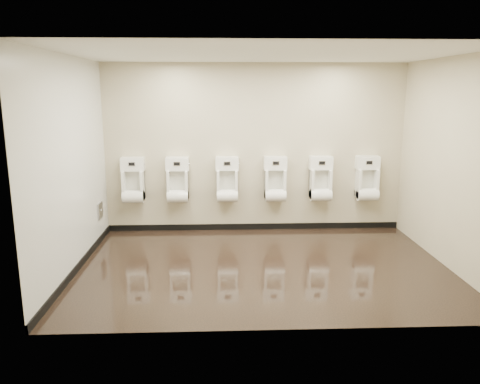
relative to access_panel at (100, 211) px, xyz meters
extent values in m
cube|color=black|center=(2.48, -1.20, -0.50)|extent=(5.00, 3.50, 0.00)
cube|color=silver|center=(2.48, -1.20, 2.30)|extent=(5.00, 3.50, 0.00)
cube|color=#BDB391|center=(2.48, 0.55, 0.90)|extent=(5.00, 0.02, 2.80)
cube|color=#BDB391|center=(2.48, -2.95, 0.90)|extent=(5.00, 0.02, 2.80)
cube|color=#BDB391|center=(-0.02, -1.20, 0.90)|extent=(0.02, 3.50, 2.80)
cube|color=#BDB391|center=(4.98, -1.20, 0.90)|extent=(0.02, 3.50, 2.80)
cube|color=silver|center=(-0.01, -1.20, 0.90)|extent=(0.01, 3.50, 2.80)
cube|color=black|center=(2.48, 0.54, -0.45)|extent=(5.00, 0.02, 0.10)
cube|color=black|center=(-0.01, -1.20, -0.45)|extent=(0.02, 3.50, 0.10)
cube|color=#9E9EA3|center=(0.00, 0.00, 0.00)|extent=(0.03, 0.25, 0.25)
cylinder|color=silver|center=(0.02, 0.00, 0.00)|extent=(0.02, 0.04, 0.04)
cube|color=white|center=(0.46, 0.43, 0.31)|extent=(0.34, 0.25, 0.49)
cube|color=silver|center=(0.46, 0.51, 0.35)|extent=(0.26, 0.01, 0.37)
cylinder|color=white|center=(0.46, 0.36, 0.14)|extent=(0.34, 0.21, 0.21)
cube|color=white|center=(0.46, 0.46, 0.66)|extent=(0.38, 0.18, 0.21)
cube|color=black|center=(0.46, 0.36, 0.68)|extent=(0.10, 0.01, 0.05)
cube|color=silver|center=(0.46, 0.37, 0.68)|extent=(0.11, 0.01, 0.07)
cylinder|color=silver|center=(0.66, 0.46, 0.66)|extent=(0.01, 0.03, 0.03)
cube|color=white|center=(1.19, 0.43, 0.31)|extent=(0.34, 0.25, 0.49)
cube|color=silver|center=(1.19, 0.51, 0.35)|extent=(0.26, 0.01, 0.37)
cylinder|color=white|center=(1.19, 0.36, 0.14)|extent=(0.34, 0.21, 0.21)
cube|color=white|center=(1.19, 0.46, 0.66)|extent=(0.38, 0.18, 0.21)
cube|color=black|center=(1.19, 0.36, 0.68)|extent=(0.10, 0.01, 0.05)
cube|color=silver|center=(1.19, 0.37, 0.68)|extent=(0.11, 0.01, 0.07)
cylinder|color=silver|center=(1.39, 0.46, 0.66)|extent=(0.01, 0.03, 0.03)
cube|color=white|center=(2.02, 0.43, 0.31)|extent=(0.34, 0.25, 0.49)
cube|color=silver|center=(2.02, 0.51, 0.35)|extent=(0.26, 0.01, 0.37)
cylinder|color=white|center=(2.02, 0.36, 0.14)|extent=(0.34, 0.21, 0.21)
cube|color=white|center=(2.02, 0.46, 0.66)|extent=(0.38, 0.18, 0.21)
cube|color=black|center=(2.02, 0.36, 0.68)|extent=(0.10, 0.01, 0.05)
cube|color=silver|center=(2.02, 0.37, 0.68)|extent=(0.11, 0.01, 0.07)
cylinder|color=silver|center=(2.21, 0.46, 0.66)|extent=(0.01, 0.03, 0.03)
cube|color=white|center=(2.82, 0.43, 0.31)|extent=(0.34, 0.25, 0.49)
cube|color=silver|center=(2.82, 0.51, 0.35)|extent=(0.26, 0.01, 0.37)
cylinder|color=white|center=(2.82, 0.36, 0.14)|extent=(0.34, 0.21, 0.21)
cube|color=white|center=(2.82, 0.46, 0.66)|extent=(0.38, 0.18, 0.21)
cube|color=black|center=(2.82, 0.36, 0.68)|extent=(0.10, 0.01, 0.05)
cube|color=silver|center=(2.82, 0.37, 0.68)|extent=(0.11, 0.01, 0.07)
cylinder|color=silver|center=(3.02, 0.46, 0.66)|extent=(0.01, 0.03, 0.03)
cube|color=white|center=(3.59, 0.43, 0.31)|extent=(0.34, 0.25, 0.49)
cube|color=silver|center=(3.59, 0.51, 0.35)|extent=(0.26, 0.01, 0.37)
cylinder|color=white|center=(3.59, 0.36, 0.14)|extent=(0.34, 0.21, 0.21)
cube|color=white|center=(3.59, 0.46, 0.66)|extent=(0.38, 0.18, 0.21)
cube|color=black|center=(3.59, 0.36, 0.68)|extent=(0.10, 0.01, 0.05)
cube|color=silver|center=(3.59, 0.37, 0.68)|extent=(0.11, 0.01, 0.07)
cylinder|color=silver|center=(3.78, 0.46, 0.66)|extent=(0.01, 0.03, 0.03)
cube|color=white|center=(4.38, 0.43, 0.31)|extent=(0.34, 0.25, 0.49)
cube|color=silver|center=(4.38, 0.51, 0.35)|extent=(0.26, 0.01, 0.37)
cylinder|color=white|center=(4.38, 0.36, 0.14)|extent=(0.34, 0.21, 0.21)
cube|color=white|center=(4.38, 0.46, 0.66)|extent=(0.38, 0.18, 0.21)
cube|color=black|center=(4.38, 0.36, 0.68)|extent=(0.10, 0.01, 0.05)
cube|color=silver|center=(4.38, 0.37, 0.68)|extent=(0.11, 0.01, 0.07)
cylinder|color=silver|center=(4.58, 0.46, 0.66)|extent=(0.01, 0.03, 0.03)
camera|label=1|loc=(1.92, -7.23, 1.85)|focal=35.00mm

